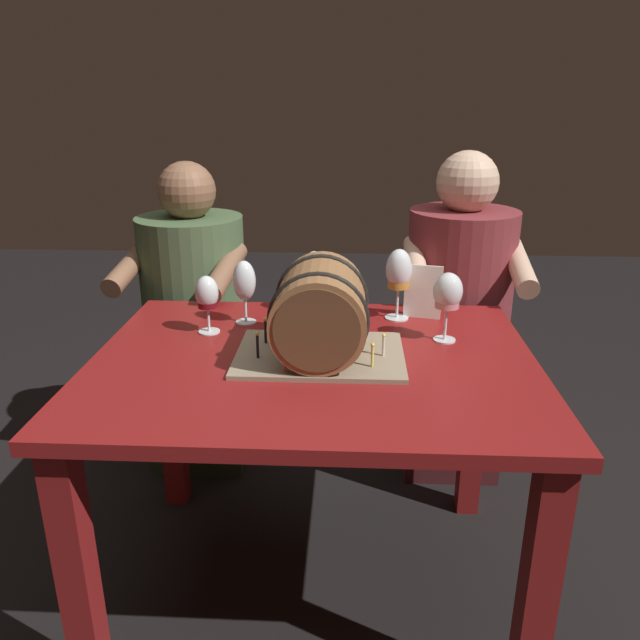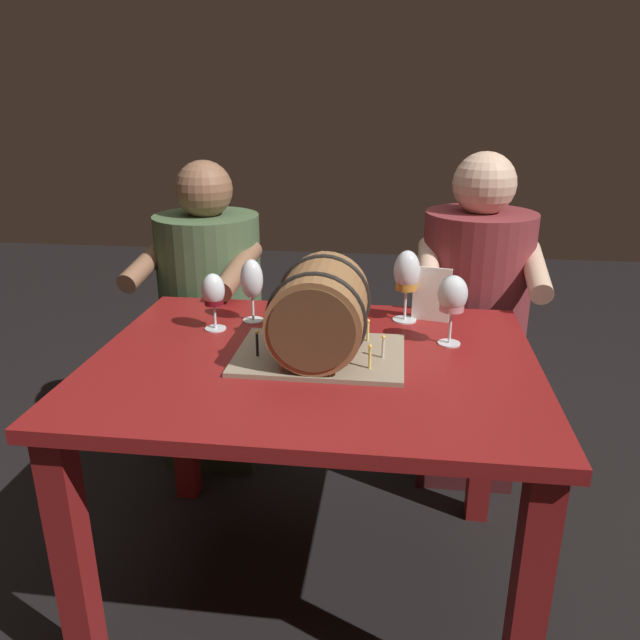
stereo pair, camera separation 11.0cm
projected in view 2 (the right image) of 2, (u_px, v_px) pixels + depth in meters
The scene contains 11 objects.
ground_plane at pixel (314, 582), 1.83m from camera, with size 8.00×8.00×0.00m, color black.
dining_table at pixel (313, 399), 1.62m from camera, with size 1.13×0.87×0.72m.
barrel_cake at pixel (320, 314), 1.54m from camera, with size 0.42×0.31×0.25m.
wine_glass_empty at pixel (252, 280), 1.79m from camera, with size 0.07×0.07×0.19m.
wine_glass_white at pixel (323, 272), 1.85m from camera, with size 0.07×0.07×0.19m.
wine_glass_red at pixel (213, 293), 1.73m from camera, with size 0.06×0.06×0.16m.
wine_glass_rose at pixel (452, 297), 1.62m from camera, with size 0.08×0.08×0.19m.
wine_glass_amber at pixel (407, 274), 1.79m from camera, with size 0.08×0.08×0.21m.
menu_card at pixel (432, 294), 1.81m from camera, with size 0.11×0.01×0.16m, color silver.
person_seated_left at pixel (212, 324), 2.32m from camera, with size 0.44×0.52×1.14m.
person_seated_right at pixel (471, 330), 2.20m from camera, with size 0.41×0.49×1.18m.
Camera 2 is at (0.20, -1.44, 1.35)m, focal length 34.85 mm.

